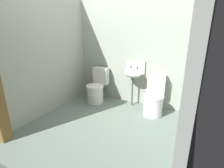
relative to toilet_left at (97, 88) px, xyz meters
name	(u,v)px	position (x,y,z in m)	size (l,w,h in m)	color
ground_plane	(104,127)	(0.69, -0.87, -0.36)	(2.99, 2.85, 0.08)	slate
wall_back	(132,52)	(0.69, 0.40, 0.85)	(2.99, 0.10, 2.35)	#97A291
wall_left	(47,55)	(-0.65, -0.77, 0.85)	(0.10, 2.65, 2.35)	#9EA094
wall_right	(196,69)	(2.04, -0.77, 0.85)	(0.10, 2.65, 2.35)	#939B94
toilet_left	(97,88)	(0.00, 0.00, 0.00)	(0.41, 0.60, 0.78)	silver
toilet_right	(154,99)	(1.36, 0.00, 0.00)	(0.43, 0.62, 0.78)	silver
sink	(133,73)	(0.83, 0.19, 0.43)	(0.42, 0.35, 0.99)	#4C4D53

